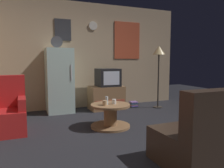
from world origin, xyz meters
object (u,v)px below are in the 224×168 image
Objects in this scene: tv_stand at (106,98)px; crt_tv at (108,77)px; book_stack at (133,104)px; coffee_table at (110,116)px; standing_lamp at (159,55)px; armchair at (4,113)px; fridge at (59,80)px; mug_ceramic_white at (114,102)px; wine_glass at (107,101)px; mug_ceramic_tan at (105,103)px.

crt_tv reaches higher than tv_stand.
coffee_table is at bearing -131.45° from book_stack.
armchair is (-3.55, -0.72, -1.02)m from standing_lamp.
crt_tv is at bearing 24.87° from armchair.
fridge is 19.67× the size of mug_ceramic_white.
crt_tv is (1.17, -0.12, 0.04)m from fridge.
coffee_table is (-1.79, -1.11, -1.15)m from standing_lamp.
book_stack is (2.98, 0.99, -0.26)m from armchair.
standing_lamp is 7.58× the size of book_stack.
coffee_table is 0.27m from mug_ceramic_white.
armchair is 4.58× the size of book_stack.
tv_stand is 5.60× the size of wine_glass.
crt_tv is at bearing 67.81° from wine_glass.
mug_ceramic_tan reaches higher than book_stack.
mug_ceramic_tan is (-1.92, -1.17, -0.89)m from standing_lamp.
armchair is (-1.83, 0.40, -0.13)m from mug_ceramic_white.
coffee_table is 0.75× the size of armchair.
crt_tv is at bearing -5.93° from fridge.
crt_tv is 1.68m from mug_ceramic_tan.
standing_lamp reaches higher than wine_glass.
fridge is 1.11× the size of standing_lamp.
crt_tv is 6.00× the size of mug_ceramic_white.
crt_tv reaches higher than mug_ceramic_tan.
mug_ceramic_tan is at bearing -133.09° from book_stack.
armchair is at bearing -168.57° from standing_lamp.
tv_stand is at bearing 71.69° from coffee_table.
book_stack is (-0.57, 0.27, -1.28)m from standing_lamp.
fridge is 2.56m from standing_lamp.
mug_ceramic_tan is 1.70m from armchair.
standing_lamp reaches higher than armchair.
standing_lamp is 1.66× the size of armchair.
armchair is at bearing 167.71° from mug_ceramic_white.
standing_lamp is 1.43m from book_stack.
fridge is 1.70m from wine_glass.
tv_stand reaches higher than mug_ceramic_white.
mug_ceramic_tan is at bearing -153.64° from coffee_table.
wine_glass is (-0.56, -1.46, 0.21)m from tv_stand.
armchair reaches higher than book_stack.
tv_stand is at bearing 69.17° from wine_glass.
tv_stand is 1.64m from mug_ceramic_tan.
standing_lamp reaches higher than book_stack.
tv_stand is 9.33× the size of mug_ceramic_tan.
tv_stand reaches higher than mug_ceramic_tan.
armchair reaches higher than coffee_table.
book_stack is at bearing 18.34° from armchair.
mug_ceramic_tan is (-0.13, -0.07, 0.26)m from coffee_table.
mug_ceramic_tan is at bearing -136.46° from wine_glass.
armchair is at bearing 164.41° from mug_ceramic_tan.
armchair is at bearing -133.24° from fridge.
wine_glass is at bearing 43.54° from mug_ceramic_tan.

